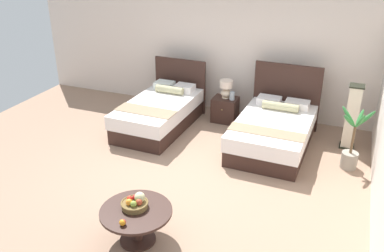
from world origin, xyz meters
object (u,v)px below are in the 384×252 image
at_px(bed_near_corner, 274,130).
at_px(fruit_bowl, 135,203).
at_px(table_lamp, 226,88).
at_px(potted_palm, 351,150).
at_px(bed_near_window, 160,112).
at_px(loose_orange, 123,223).
at_px(floor_lamp_corner, 352,117).
at_px(vase, 232,96).
at_px(nightstand, 225,109).
at_px(coffee_table, 136,217).
at_px(loose_apple, 123,222).

relative_size(bed_near_corner, fruit_bowl, 6.12).
height_order(table_lamp, potted_palm, potted_palm).
height_order(bed_near_corner, potted_palm, bed_near_corner).
xyz_separation_m(bed_near_window, loose_orange, (1.22, -3.52, 0.19)).
distance_m(loose_orange, floor_lamp_corner, 4.63).
bearing_deg(vase, table_lamp, 158.24).
xyz_separation_m(bed_near_window, floor_lamp_corner, (3.55, 0.48, 0.28)).
bearing_deg(table_lamp, fruit_bowl, -88.92).
height_order(table_lamp, vase, table_lamp).
bearing_deg(bed_near_window, loose_orange, -70.86).
distance_m(floor_lamp_corner, potted_palm, 0.83).
distance_m(table_lamp, floor_lamp_corner, 2.46).
bearing_deg(potted_palm, vase, 156.71).
relative_size(bed_near_window, floor_lamp_corner, 1.79).
height_order(vase, floor_lamp_corner, floor_lamp_corner).
distance_m(nightstand, coffee_table, 3.96).
bearing_deg(coffee_table, floor_lamp_corner, 57.71).
height_order(nightstand, fruit_bowl, fruit_bowl).
relative_size(bed_near_corner, nightstand, 4.15).
distance_m(coffee_table, loose_apple, 0.35).
bearing_deg(bed_near_corner, loose_apple, -106.70).
bearing_deg(loose_orange, fruit_bowl, 95.30).
bearing_deg(loose_orange, floor_lamp_corner, 59.80).
bearing_deg(loose_orange, loose_apple, 86.25).
relative_size(nightstand, vase, 3.02).
bearing_deg(loose_apple, vase, 89.43).
bearing_deg(vase, coffee_table, -90.63).
bearing_deg(bed_near_corner, floor_lamp_corner, 20.43).
relative_size(vase, floor_lamp_corner, 0.14).
bearing_deg(bed_near_window, potted_palm, -4.71).
height_order(coffee_table, floor_lamp_corner, floor_lamp_corner).
bearing_deg(floor_lamp_corner, vase, 174.20).
bearing_deg(potted_palm, loose_apple, -126.64).
bearing_deg(fruit_bowl, loose_orange, -84.70).
bearing_deg(fruit_bowl, table_lamp, 91.08).
distance_m(fruit_bowl, floor_lamp_corner, 4.34).
distance_m(table_lamp, fruit_bowl, 3.93).
xyz_separation_m(coffee_table, floor_lamp_corner, (2.33, 3.69, 0.24)).
height_order(bed_near_window, vase, bed_near_window).
relative_size(vase, loose_orange, 2.11).
height_order(bed_near_window, floor_lamp_corner, floor_lamp_corner).
distance_m(bed_near_window, bed_near_corner, 2.28).
height_order(bed_near_corner, floor_lamp_corner, bed_near_corner).
distance_m(bed_near_window, loose_orange, 3.73).
xyz_separation_m(bed_near_window, table_lamp, (1.11, 0.77, 0.40)).
bearing_deg(bed_near_window, floor_lamp_corner, 7.73).
bearing_deg(loose_orange, bed_near_corner, 73.31).
distance_m(table_lamp, coffee_table, 4.00).
height_order(bed_near_window, coffee_table, bed_near_window).
xyz_separation_m(bed_near_corner, vase, (-1.02, 0.71, 0.27)).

